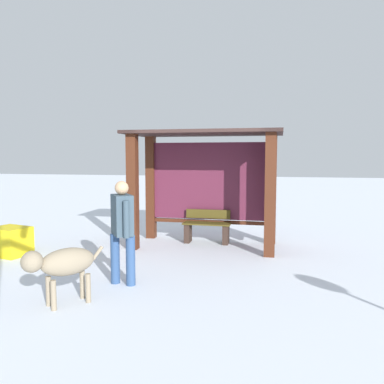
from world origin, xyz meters
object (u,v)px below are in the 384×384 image
bus_shelter (211,171)px  person_walking (122,225)px  dog (62,264)px  bench_left_inside (207,228)px  grit_bin (10,241)px

bus_shelter → person_walking: bearing=-105.4°
person_walking → dog: person_walking is taller
dog → person_walking: bearing=66.2°
bus_shelter → bench_left_inside: bus_shelter is taller
grit_bin → bench_left_inside: bearing=28.6°
bus_shelter → person_walking: (-0.83, -3.01, -0.71)m
bus_shelter → bench_left_inside: size_ratio=3.06×
bus_shelter → person_walking: bus_shelter is taller
bench_left_inside → person_walking: person_walking is taller
person_walking → grit_bin: (-2.86, 1.18, -0.64)m
person_walking → grit_bin: bearing=157.6°
bus_shelter → grit_bin: bus_shelter is taller
bus_shelter → dog: size_ratio=3.70×
bench_left_inside → person_walking: 3.27m
bus_shelter → bench_left_inside: (-0.10, 0.13, -1.30)m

